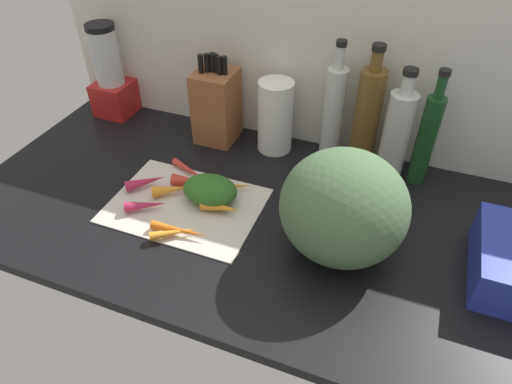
% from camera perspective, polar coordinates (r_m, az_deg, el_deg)
% --- Properties ---
extents(ground_plane, '(1.70, 0.80, 0.03)m').
position_cam_1_polar(ground_plane, '(1.21, 2.17, -3.22)').
color(ground_plane, black).
extents(wall_back, '(1.70, 0.03, 0.60)m').
position_cam_1_polar(wall_back, '(1.36, 8.18, 17.25)').
color(wall_back, silver).
rests_on(wall_back, ground_plane).
extents(cutting_board, '(0.40, 0.30, 0.01)m').
position_cam_1_polar(cutting_board, '(1.24, -8.91, -1.60)').
color(cutting_board, beige).
rests_on(cutting_board, ground_plane).
extents(carrot_0, '(0.16, 0.09, 0.03)m').
position_cam_1_polar(carrot_0, '(1.26, -3.87, 0.73)').
color(carrot_0, orange).
rests_on(carrot_0, cutting_board).
extents(carrot_1, '(0.11, 0.04, 0.04)m').
position_cam_1_polar(carrot_1, '(1.19, -4.49, -1.94)').
color(carrot_1, orange).
rests_on(carrot_1, cutting_board).
extents(carrot_2, '(0.10, 0.08, 0.03)m').
position_cam_1_polar(carrot_2, '(1.26, -10.73, 0.31)').
color(carrot_2, orange).
rests_on(carrot_2, cutting_board).
extents(carrot_3, '(0.15, 0.04, 0.02)m').
position_cam_1_polar(carrot_3, '(1.14, -9.59, -4.82)').
color(carrot_3, orange).
rests_on(carrot_3, cutting_board).
extents(carrot_4, '(0.10, 0.10, 0.03)m').
position_cam_1_polar(carrot_4, '(1.31, -13.79, 1.27)').
color(carrot_4, '#B2264C').
rests_on(carrot_4, cutting_board).
extents(carrot_5, '(0.15, 0.07, 0.02)m').
position_cam_1_polar(carrot_5, '(1.33, -8.24, 2.62)').
color(carrot_5, red).
rests_on(carrot_5, cutting_board).
extents(carrot_6, '(0.11, 0.08, 0.03)m').
position_cam_1_polar(carrot_6, '(1.23, -13.76, -1.63)').
color(carrot_6, '#B2264C').
rests_on(carrot_6, cutting_board).
extents(carrot_7, '(0.11, 0.09, 0.02)m').
position_cam_1_polar(carrot_7, '(1.14, -10.38, -5.07)').
color(carrot_7, orange).
rests_on(carrot_7, cutting_board).
extents(carrot_8, '(0.14, 0.06, 0.04)m').
position_cam_1_polar(carrot_8, '(1.28, -7.74, 1.24)').
color(carrot_8, red).
rests_on(carrot_8, cutting_board).
extents(carrot_greens_pile, '(0.15, 0.12, 0.06)m').
position_cam_1_polar(carrot_greens_pile, '(1.22, -5.82, 0.28)').
color(carrot_greens_pile, '#2D6023').
rests_on(carrot_greens_pile, cutting_board).
extents(winter_squash, '(0.29, 0.28, 0.27)m').
position_cam_1_polar(winter_squash, '(1.03, 10.99, -1.99)').
color(winter_squash, '#4C6B47').
rests_on(winter_squash, ground_plane).
extents(knife_block, '(0.12, 0.13, 0.28)m').
position_cam_1_polar(knife_block, '(1.44, -5.01, 10.84)').
color(knife_block, brown).
rests_on(knife_block, ground_plane).
extents(blender_appliance, '(0.12, 0.12, 0.31)m').
position_cam_1_polar(blender_appliance, '(1.65, -17.92, 13.67)').
color(blender_appliance, red).
rests_on(blender_appliance, ground_plane).
extents(paper_towel_roll, '(0.11, 0.11, 0.23)m').
position_cam_1_polar(paper_towel_roll, '(1.39, 2.45, 9.50)').
color(paper_towel_roll, white).
rests_on(paper_towel_roll, ground_plane).
extents(bottle_0, '(0.06, 0.06, 0.37)m').
position_cam_1_polar(bottle_0, '(1.35, 9.73, 9.90)').
color(bottle_0, silver).
rests_on(bottle_0, ground_plane).
extents(bottle_1, '(0.07, 0.07, 0.37)m').
position_cam_1_polar(bottle_1, '(1.34, 13.82, 9.18)').
color(bottle_1, brown).
rests_on(bottle_1, ground_plane).
extents(bottle_2, '(0.08, 0.08, 0.33)m').
position_cam_1_polar(bottle_2, '(1.31, 17.32, 7.01)').
color(bottle_2, silver).
rests_on(bottle_2, ground_plane).
extents(bottle_3, '(0.05, 0.05, 0.34)m').
position_cam_1_polar(bottle_3, '(1.32, 20.75, 6.43)').
color(bottle_3, '#19421E').
rests_on(bottle_3, ground_plane).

